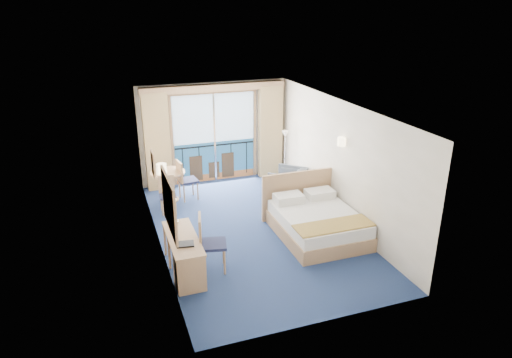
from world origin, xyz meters
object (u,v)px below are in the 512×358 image
at_px(floor_lamp, 285,144).
at_px(desk, 188,264).
at_px(armchair, 288,183).
at_px(table_chair_a, 184,178).
at_px(table_chair_b, 167,192).
at_px(nightstand, 312,194).
at_px(bed, 316,221).
at_px(round_table, 168,179).
at_px(desk_chair, 208,240).

distance_m(floor_lamp, desk, 5.32).
bearing_deg(armchair, table_chair_a, -62.89).
relative_size(armchair, table_chair_b, 0.95).
bearing_deg(table_chair_b, nightstand, -11.46).
relative_size(nightstand, table_chair_b, 0.71).
distance_m(bed, table_chair_b, 3.55).
height_order(round_table, table_chair_b, table_chair_b).
height_order(desk, table_chair_a, table_chair_a).
bearing_deg(desk_chair, nightstand, -44.72).
xyz_separation_m(desk_chair, table_chair_b, (-0.29, 2.80, -0.13)).
bearing_deg(nightstand, floor_lamp, 90.22).
xyz_separation_m(armchair, floor_lamp, (0.33, 1.00, 0.72)).
relative_size(bed, nightstand, 3.36).
bearing_deg(bed, desk, -162.77).
relative_size(bed, desk, 1.37).
relative_size(round_table, table_chair_a, 0.83).
distance_m(bed, armchair, 2.09).
relative_size(floor_lamp, desk, 0.96).
height_order(floor_lamp, desk_chair, floor_lamp).
bearing_deg(table_chair_a, desk_chair, 168.18).
relative_size(desk, table_chair_a, 1.48).
bearing_deg(floor_lamp, armchair, -108.07).
bearing_deg(table_chair_b, armchair, 0.21).
bearing_deg(desk, table_chair_a, 79.79).
bearing_deg(bed, armchair, 83.71).
height_order(bed, table_chair_a, bed).
height_order(desk, table_chair_b, table_chair_b).
height_order(nightstand, table_chair_b, table_chair_b).
xyz_separation_m(desk, round_table, (0.27, 3.76, 0.18)).
xyz_separation_m(armchair, desk_chair, (-2.71, -2.66, 0.24)).
distance_m(round_table, table_chair_b, 0.66).
xyz_separation_m(desk_chair, table_chair_a, (0.23, 3.37, -0.04)).
relative_size(bed, armchair, 2.51).
bearing_deg(floor_lamp, desk_chair, -129.65).
distance_m(bed, round_table, 3.90).
bearing_deg(bed, nightstand, 67.66).
relative_size(desk, table_chair_b, 1.74).
height_order(bed, floor_lamp, floor_lamp).
xyz_separation_m(table_chair_a, table_chair_b, (-0.52, -0.56, -0.08)).
xyz_separation_m(bed, round_table, (-2.64, 2.86, 0.27)).
bearing_deg(round_table, desk, -94.13).
height_order(nightstand, table_chair_a, table_chair_a).
bearing_deg(floor_lamp, table_chair_b, -165.53).
bearing_deg(bed, table_chair_a, 129.01).
bearing_deg(round_table, table_chair_b, -101.22).
relative_size(table_chair_a, table_chair_b, 1.17).
xyz_separation_m(floor_lamp, desk, (-3.47, -3.98, -0.70)).
distance_m(armchair, desk, 4.33).
relative_size(desk_chair, round_table, 1.30).
bearing_deg(table_chair_a, round_table, 70.57).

